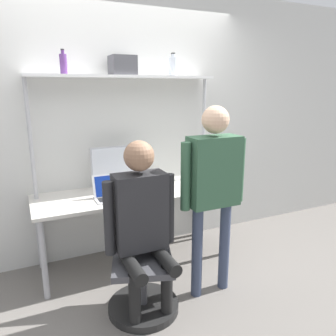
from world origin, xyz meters
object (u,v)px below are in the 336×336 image
(person_standing, at_px, (213,179))
(storage_box, at_px, (123,65))
(cell_phone, at_px, (142,193))
(office_chair, at_px, (143,277))
(laptop, at_px, (112,191))
(person_seated, at_px, (142,217))
(monitor, at_px, (116,164))
(bottle_purple, at_px, (63,64))
(bottle_clear, at_px, (173,66))

(person_standing, bearing_deg, storage_box, 115.38)
(cell_phone, height_order, office_chair, office_chair)
(laptop, distance_m, person_seated, 0.67)
(monitor, xyz_separation_m, cell_phone, (0.16, -0.28, -0.24))
(cell_phone, bearing_deg, office_chair, -110.38)
(laptop, height_order, bottle_purple, bottle_purple)
(person_standing, relative_size, bottle_purple, 7.61)
(storage_box, bearing_deg, monitor, 175.29)
(person_seated, xyz_separation_m, person_standing, (0.62, 0.00, 0.22))
(office_chair, xyz_separation_m, person_standing, (0.60, -0.04, 0.75))
(person_standing, height_order, bottle_clear, bottle_clear)
(cell_phone, bearing_deg, laptop, 177.38)
(laptop, height_order, person_standing, person_standing)
(bottle_purple, bearing_deg, storage_box, 0.00)
(person_standing, height_order, storage_box, storage_box)
(monitor, height_order, storage_box, storage_box)
(monitor, relative_size, laptop, 1.52)
(office_chair, bearing_deg, person_standing, -4.02)
(monitor, bearing_deg, bottle_clear, -0.72)
(cell_phone, relative_size, storage_box, 0.66)
(bottle_purple, bearing_deg, office_chair, -67.46)
(monitor, distance_m, bottle_clear, 1.13)
(laptop, relative_size, person_seated, 0.24)
(storage_box, bearing_deg, person_seated, -100.71)
(office_chair, relative_size, storage_box, 3.95)
(laptop, xyz_separation_m, storage_box, (0.22, 0.26, 1.12))
(monitor, bearing_deg, bottle_purple, -178.98)
(person_standing, bearing_deg, bottle_purple, 136.29)
(monitor, relative_size, bottle_clear, 2.29)
(person_standing, height_order, bottle_purple, bottle_purple)
(monitor, relative_size, storage_box, 2.23)
(cell_phone, relative_size, person_standing, 0.09)
(cell_phone, distance_m, bottle_clear, 1.30)
(person_seated, relative_size, storage_box, 6.03)
(cell_phone, bearing_deg, person_seated, -110.12)
(person_standing, bearing_deg, person_seated, -179.88)
(monitor, distance_m, laptop, 0.35)
(bottle_clear, distance_m, bottle_purple, 1.05)
(monitor, height_order, cell_phone, monitor)
(laptop, xyz_separation_m, cell_phone, (0.28, -0.01, -0.05))
(monitor, xyz_separation_m, bottle_purple, (-0.44, -0.01, 0.94))
(monitor, bearing_deg, person_standing, -60.28)
(person_standing, xyz_separation_m, storage_box, (-0.44, 0.93, 0.91))
(cell_phone, xyz_separation_m, storage_box, (-0.06, 0.27, 1.18))
(person_seated, xyz_separation_m, bottle_purple, (-0.35, 0.93, 1.13))
(cell_phone, height_order, person_seated, person_seated)
(cell_phone, bearing_deg, storage_box, 103.23)
(cell_phone, xyz_separation_m, person_standing, (0.38, -0.65, 0.27))
(person_standing, bearing_deg, laptop, 134.63)
(bottle_purple, bearing_deg, bottle_clear, 0.00)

